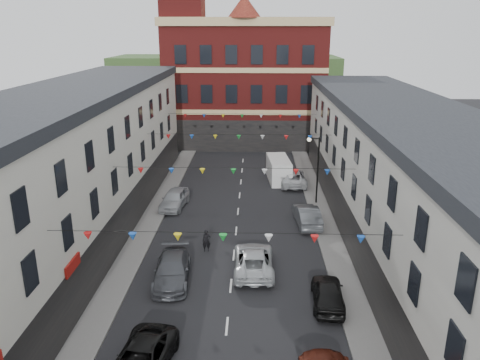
# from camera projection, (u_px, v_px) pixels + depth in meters

# --- Properties ---
(ground) EXTENTS (160.00, 160.00, 0.00)m
(ground) POSITION_uv_depth(u_px,v_px,m) (231.00, 286.00, 28.05)
(ground) COLOR black
(ground) RESTS_ON ground
(pavement_left) EXTENTS (1.80, 64.00, 0.15)m
(pavement_left) POSITION_uv_depth(u_px,v_px,m) (126.00, 267.00, 30.14)
(pavement_left) COLOR #605E5B
(pavement_left) RESTS_ON ground
(pavement_right) EXTENTS (1.80, 64.00, 0.15)m
(pavement_right) POSITION_uv_depth(u_px,v_px,m) (341.00, 270.00, 29.71)
(pavement_right) COLOR #605E5B
(pavement_right) RESTS_ON ground
(terrace_left) EXTENTS (8.40, 56.00, 10.70)m
(terrace_left) POSITION_uv_depth(u_px,v_px,m) (33.00, 194.00, 27.71)
(terrace_left) COLOR silver
(terrace_left) RESTS_ON ground
(terrace_right) EXTENTS (8.40, 56.00, 9.70)m
(terrace_right) POSITION_uv_depth(u_px,v_px,m) (434.00, 207.00, 27.14)
(terrace_right) COLOR silver
(terrace_right) RESTS_ON ground
(civic_building) EXTENTS (20.60, 13.30, 18.50)m
(civic_building) POSITION_uv_depth(u_px,v_px,m) (245.00, 81.00, 61.62)
(civic_building) COLOR maroon
(civic_building) RESTS_ON ground
(clock_tower) EXTENTS (5.60, 5.60, 30.00)m
(clock_tower) POSITION_uv_depth(u_px,v_px,m) (183.00, 27.00, 56.95)
(clock_tower) COLOR maroon
(clock_tower) RESTS_ON ground
(distant_hill) EXTENTS (40.00, 14.00, 10.00)m
(distant_hill) POSITION_uv_depth(u_px,v_px,m) (226.00, 84.00, 85.58)
(distant_hill) COLOR #345427
(distant_hill) RESTS_ON ground
(street_lamp) EXTENTS (1.10, 0.36, 6.00)m
(street_lamp) POSITION_uv_depth(u_px,v_px,m) (315.00, 161.00, 39.95)
(street_lamp) COLOR black
(street_lamp) RESTS_ON ground
(car_left_d) EXTENTS (2.46, 5.28, 1.49)m
(car_left_d) POSITION_uv_depth(u_px,v_px,m) (172.00, 270.00, 28.39)
(car_left_d) COLOR #474A50
(car_left_d) RESTS_ON ground
(car_left_e) EXTENTS (2.37, 4.77, 1.56)m
(car_left_e) POSITION_uv_depth(u_px,v_px,m) (174.00, 199.00, 40.16)
(car_left_e) COLOR #A0A3A8
(car_left_e) RESTS_ON ground
(car_right_d) EXTENTS (1.97, 4.34, 1.45)m
(car_right_d) POSITION_uv_depth(u_px,v_px,m) (328.00, 293.00, 25.93)
(car_right_d) COLOR black
(car_right_d) RESTS_ON ground
(car_right_e) EXTENTS (2.02, 4.84, 1.56)m
(car_right_e) POSITION_uv_depth(u_px,v_px,m) (307.00, 215.00, 36.63)
(car_right_e) COLOR #505458
(car_right_e) RESTS_ON ground
(car_right_f) EXTENTS (2.54, 5.34, 1.47)m
(car_right_f) POSITION_uv_depth(u_px,v_px,m) (293.00, 177.00, 46.06)
(car_right_f) COLOR #BCBEC1
(car_right_f) RESTS_ON ground
(moving_car) EXTENTS (2.57, 5.40, 1.49)m
(moving_car) POSITION_uv_depth(u_px,v_px,m) (254.00, 260.00, 29.62)
(moving_car) COLOR silver
(moving_car) RESTS_ON ground
(white_van) EXTENTS (2.44, 5.32, 2.28)m
(white_van) POSITION_uv_depth(u_px,v_px,m) (279.00, 169.00, 47.26)
(white_van) COLOR white
(white_van) RESTS_ON ground
(pedestrian) EXTENTS (0.64, 0.50, 1.57)m
(pedestrian) POSITION_uv_depth(u_px,v_px,m) (206.00, 241.00, 32.18)
(pedestrian) COLOR black
(pedestrian) RESTS_ON ground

